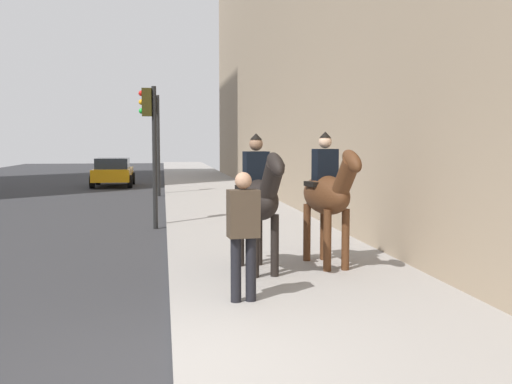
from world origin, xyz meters
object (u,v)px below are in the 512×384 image
object	(u,v)px
mounted_horse_near	(258,197)
traffic_light_far_curb	(156,129)
pedestrian_greeting	(243,228)
car_mid_lane	(113,172)
traffic_light_near_curb	(151,133)
mounted_horse_far	(328,192)

from	to	relation	value
mounted_horse_near	traffic_light_far_curb	distance (m)	15.58
pedestrian_greeting	mounted_horse_near	bearing A→B (deg)	-20.32
mounted_horse_near	pedestrian_greeting	world-z (taller)	mounted_horse_near
mounted_horse_near	car_mid_lane	bearing A→B (deg)	-176.35
traffic_light_near_curb	traffic_light_far_curb	bearing A→B (deg)	-0.22
mounted_horse_near	car_mid_lane	size ratio (longest dim) A/B	0.54
mounted_horse_far	traffic_light_far_curb	bearing A→B (deg)	-176.50
pedestrian_greeting	traffic_light_far_curb	size ratio (longest dim) A/B	0.41
traffic_light_near_curb	traffic_light_far_curb	world-z (taller)	traffic_light_far_curb
car_mid_lane	traffic_light_near_curb	size ratio (longest dim) A/B	1.15
car_mid_lane	traffic_light_near_curb	world-z (taller)	traffic_light_near_curb
mounted_horse_near	mounted_horse_far	world-z (taller)	mounted_horse_far
traffic_light_near_curb	traffic_light_far_curb	distance (m)	9.48
car_mid_lane	mounted_horse_near	bearing A→B (deg)	-169.23
traffic_light_near_curb	traffic_light_far_curb	xyz separation A→B (m)	(9.48, -0.04, 0.32)
mounted_horse_near	pedestrian_greeting	xyz separation A→B (m)	(-1.73, 0.48, -0.24)
mounted_horse_far	traffic_light_far_curb	distance (m)	15.49
mounted_horse_near	pedestrian_greeting	distance (m)	1.81
pedestrian_greeting	car_mid_lane	world-z (taller)	pedestrian_greeting
mounted_horse_far	traffic_light_far_curb	size ratio (longest dim) A/B	0.55
mounted_horse_far	mounted_horse_near	bearing A→B (deg)	-85.07
mounted_horse_far	pedestrian_greeting	bearing A→B (deg)	-47.95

